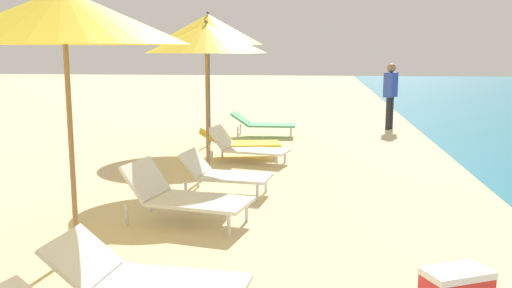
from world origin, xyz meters
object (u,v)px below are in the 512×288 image
umbrella_third (206,39)px  person_walking_near (390,90)px  lounger_second_shoreside (184,195)px  lounger_farthest_shoreside (263,123)px  lounger_third_inland (224,173)px  lounger_third_shoreside (246,147)px  umbrella_second (64,17)px  lounger_second_inland (145,278)px  umbrella_farthest (208,30)px  lounger_farthest_inland (239,142)px

umbrella_third → person_walking_near: size_ratio=1.48×
lounger_second_shoreside → lounger_farthest_shoreside: size_ratio=1.02×
umbrella_third → lounger_third_inland: umbrella_third is taller
lounger_second_shoreside → lounger_third_inland: lounger_second_shoreside is taller
lounger_second_shoreside → lounger_third_shoreside: size_ratio=1.02×
umbrella_second → lounger_third_shoreside: 5.16m
lounger_second_inland → lounger_third_inland: size_ratio=1.23×
lounger_third_shoreside → umbrella_second: bearing=-88.7°
umbrella_second → lounger_farthest_shoreside: bearing=82.2°
lounger_third_inland → lounger_farthest_shoreside: (0.01, 5.16, 0.01)m
umbrella_farthest → lounger_farthest_shoreside: 2.62m
umbrella_second → lounger_second_shoreside: 2.37m
lounger_third_inland → person_walking_near: bearing=73.2°
lounger_farthest_inland → lounger_third_shoreside: bearing=-78.2°
lounger_second_shoreside → umbrella_third: size_ratio=0.63×
umbrella_third → lounger_farthest_inland: bearing=81.4°
lounger_second_shoreside → umbrella_farthest: (-0.74, 5.23, 2.04)m
umbrella_third → lounger_farthest_shoreside: umbrella_third is taller
lounger_third_shoreside → lounger_farthest_inland: size_ratio=0.95×
umbrella_farthest → lounger_farthest_shoreside: bearing=52.6°
umbrella_second → lounger_second_inland: 2.49m
umbrella_second → umbrella_farthest: 6.34m
lounger_second_inland → lounger_third_shoreside: 5.67m
lounger_farthest_shoreside → lounger_second_shoreside: bearing=-93.5°
lounger_third_shoreside → lounger_third_inland: (-0.02, -2.19, 0.02)m
umbrella_farthest → lounger_farthest_shoreside: umbrella_farthest is taller
lounger_second_shoreside → lounger_second_inland: (0.22, -2.13, -0.08)m
lounger_second_inland → lounger_farthest_inland: size_ratio=1.00×
lounger_second_shoreside → lounger_third_shoreside: lounger_second_shoreside is taller
umbrella_second → person_walking_near: size_ratio=1.59×
lounger_farthest_shoreside → lounger_farthest_inland: 2.51m
umbrella_second → umbrella_farthest: size_ratio=0.95×
umbrella_second → lounger_second_shoreside: bearing=54.3°
umbrella_second → person_walking_near: (4.06, 9.12, -1.29)m
umbrella_third → umbrella_farthest: bearing=100.8°
lounger_second_inland → lounger_third_inland: lounger_third_inland is taller
lounger_farthest_shoreside → umbrella_second: bearing=-99.1°
lounger_second_shoreside → lounger_third_shoreside: bearing=97.9°
lounger_second_shoreside → lounger_farthest_inland: size_ratio=0.97×
umbrella_second → lounger_third_inland: 3.32m
umbrella_farthest → lounger_farthest_shoreside: (0.98, 1.28, -2.06)m
lounger_third_shoreside → lounger_second_shoreside: bearing=-80.1°
umbrella_third → umbrella_farthest: 2.92m
lounger_second_inland → person_walking_near: 10.62m
umbrella_third → lounger_farthest_shoreside: (0.43, 4.14, -1.83)m
lounger_third_inland → person_walking_near: 7.35m
umbrella_third → lounger_third_shoreside: (0.45, 1.17, -1.86)m
lounger_second_inland → lounger_farthest_inland: lounger_second_inland is taller
umbrella_third → umbrella_farthest: size_ratio=0.88×
lounger_farthest_shoreside → lounger_third_shoreside: bearing=-91.1°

